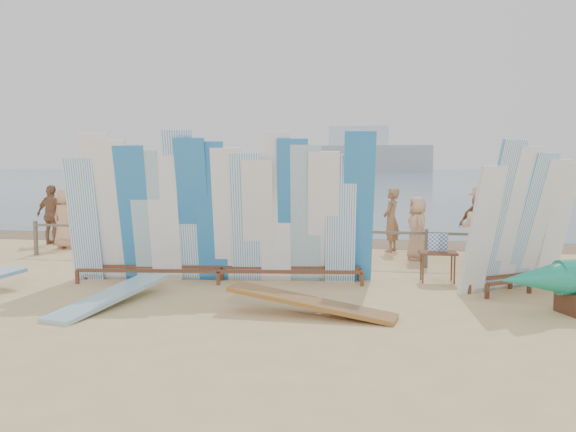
% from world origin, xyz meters
% --- Properties ---
extents(ground, '(160.00, 160.00, 0.00)m').
position_xyz_m(ground, '(0.00, 0.00, 0.00)').
color(ground, '#DCB97F').
rests_on(ground, ground).
extents(ocean, '(320.00, 240.00, 0.02)m').
position_xyz_m(ocean, '(0.00, 128.00, 0.00)').
color(ocean, '#46647D').
rests_on(ocean, ground).
extents(wet_sand_strip, '(40.00, 2.60, 0.01)m').
position_xyz_m(wet_sand_strip, '(0.00, 7.20, 0.00)').
color(wet_sand_strip, brown).
rests_on(wet_sand_strip, ground).
extents(distant_ship, '(45.00, 8.00, 14.00)m').
position_xyz_m(distant_ship, '(-12.00, 180.00, 5.31)').
color(distant_ship, '#999EA3').
rests_on(distant_ship, ocean).
extents(fence, '(12.08, 0.08, 0.90)m').
position_xyz_m(fence, '(0.00, 3.00, 0.63)').
color(fence, '#67604E').
rests_on(fence, ground).
extents(main_surfboard_rack, '(6.18, 1.74, 3.06)m').
position_xyz_m(main_surfboard_rack, '(-0.12, 0.38, 1.37)').
color(main_surfboard_rack, brown).
rests_on(main_surfboard_rack, ground).
extents(side_surfboard_rack, '(2.34, 1.98, 2.83)m').
position_xyz_m(side_surfboard_rack, '(5.66, 0.69, 1.27)').
color(side_surfboard_rack, brown).
rests_on(side_surfboard_rack, ground).
extents(vendor_table, '(0.79, 0.59, 0.99)m').
position_xyz_m(vendor_table, '(4.18, 1.30, 0.33)').
color(vendor_table, brown).
rests_on(vendor_table, ground).
extents(flat_board_c, '(2.73, 0.89, 0.42)m').
position_xyz_m(flat_board_c, '(2.11, -1.92, 0.00)').
color(flat_board_c, '#9C642A').
rests_on(flat_board_c, ground).
extents(flat_board_b, '(1.03, 2.75, 0.31)m').
position_xyz_m(flat_board_b, '(-1.35, -1.89, 0.00)').
color(flat_board_b, '#7DB3C8').
rests_on(flat_board_b, ground).
extents(beach_chair_left, '(0.68, 0.70, 0.95)m').
position_xyz_m(beach_chair_left, '(0.46, 4.06, 0.28)').
color(beach_chair_left, '#AC2512').
rests_on(beach_chair_left, ground).
extents(beach_chair_right, '(0.62, 0.64, 0.86)m').
position_xyz_m(beach_chair_right, '(2.25, 3.57, 0.25)').
color(beach_chair_right, '#AC2512').
rests_on(beach_chair_right, ground).
extents(stroller, '(0.68, 0.86, 1.07)m').
position_xyz_m(stroller, '(1.49, 4.12, 0.43)').
color(stroller, '#AC2512').
rests_on(stroller, ground).
extents(beachgoer_4, '(1.04, 0.60, 1.67)m').
position_xyz_m(beachgoer_4, '(0.86, 5.31, 0.84)').
color(beachgoer_4, '#8C6042').
rests_on(beachgoer_4, ground).
extents(beachgoer_8, '(0.91, 0.66, 1.70)m').
position_xyz_m(beachgoer_8, '(5.21, 3.88, 0.85)').
color(beachgoer_8, beige).
rests_on(beachgoer_8, ground).
extents(beachgoer_10, '(1.12, 0.65, 1.80)m').
position_xyz_m(beachgoer_10, '(5.31, 4.06, 0.90)').
color(beachgoer_10, '#8C6042').
rests_on(beachgoer_10, ground).
extents(beachgoer_6, '(0.50, 0.83, 1.58)m').
position_xyz_m(beachgoer_6, '(3.81, 4.15, 0.79)').
color(beachgoer_6, tan).
rests_on(beachgoer_6, ground).
extents(beachgoer_11, '(1.61, 0.54, 1.72)m').
position_xyz_m(beachgoer_11, '(-5.08, 5.98, 0.86)').
color(beachgoer_11, beige).
rests_on(beachgoer_11, ground).
extents(beachgoer_3, '(0.78, 1.29, 1.87)m').
position_xyz_m(beachgoer_3, '(-2.34, 5.38, 0.93)').
color(beachgoer_3, tan).
rests_on(beachgoer_3, ground).
extents(beachgoer_1, '(0.64, 0.39, 1.66)m').
position_xyz_m(beachgoer_1, '(-4.89, 4.83, 0.83)').
color(beachgoer_1, '#8C6042').
rests_on(beachgoer_1, ground).
extents(beachgoer_extra_1, '(1.09, 0.59, 1.78)m').
position_xyz_m(beachgoer_extra_1, '(-6.78, 5.00, 0.89)').
color(beachgoer_extra_1, '#8C6042').
rests_on(beachgoer_extra_1, ground).
extents(beachgoer_7, '(0.50, 0.71, 1.75)m').
position_xyz_m(beachgoer_7, '(3.13, 5.44, 0.87)').
color(beachgoer_7, '#8C6042').
rests_on(beachgoer_7, ground).
extents(beachgoer_2, '(0.83, 0.88, 1.69)m').
position_xyz_m(beachgoer_2, '(-4.25, 4.26, 0.84)').
color(beachgoer_2, beige).
rests_on(beachgoer_2, ground).
extents(beachgoer_9, '(1.05, 1.27, 1.84)m').
position_xyz_m(beachgoer_9, '(5.45, 5.25, 0.92)').
color(beachgoer_9, tan).
rests_on(beachgoer_9, ground).
extents(beachgoer_0, '(0.88, 0.52, 1.71)m').
position_xyz_m(beachgoer_0, '(-5.91, 4.28, 0.85)').
color(beachgoer_0, tan).
rests_on(beachgoer_0, ground).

